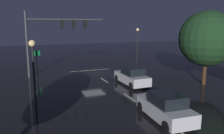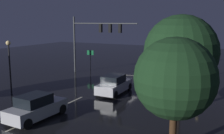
# 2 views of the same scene
# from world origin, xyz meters

# --- Properties ---
(ground_plane) EXTENTS (80.00, 80.00, 0.00)m
(ground_plane) POSITION_xyz_m (0.00, 0.00, 0.00)
(ground_plane) COLOR black
(traffic_signal_assembly) EXTENTS (8.67, 0.47, 7.05)m
(traffic_signal_assembly) POSITION_xyz_m (4.09, -0.34, 4.97)
(traffic_signal_assembly) COLOR #383A3D
(traffic_signal_assembly) RESTS_ON ground_plane
(lane_dash_far) EXTENTS (0.16, 2.20, 0.01)m
(lane_dash_far) POSITION_xyz_m (0.00, 4.00, 0.00)
(lane_dash_far) COLOR beige
(lane_dash_far) RESTS_ON ground_plane
(lane_dash_mid) EXTENTS (0.16, 2.20, 0.01)m
(lane_dash_mid) POSITION_xyz_m (0.00, 10.00, 0.00)
(lane_dash_mid) COLOR beige
(lane_dash_mid) RESTS_ON ground_plane
(lane_dash_near) EXTENTS (0.16, 2.20, 0.01)m
(lane_dash_near) POSITION_xyz_m (0.00, 16.00, 0.00)
(lane_dash_near) COLOR beige
(lane_dash_near) RESTS_ON ground_plane
(stop_bar) EXTENTS (5.00, 0.16, 0.01)m
(stop_bar) POSITION_xyz_m (0.00, -1.53, 0.00)
(stop_bar) COLOR beige
(stop_bar) RESTS_ON ground_plane
(car_approaching) EXTENTS (1.98, 4.40, 1.70)m
(car_approaching) POSITION_xyz_m (-1.92, 6.52, 0.80)
(car_approaching) COLOR #B7B7BC
(car_approaching) RESTS_ON ground_plane
(car_distant) EXTENTS (2.10, 4.45, 1.70)m
(car_distant) POSITION_xyz_m (-0.14, 14.65, 0.80)
(car_distant) COLOR #B7B7BC
(car_distant) RESTS_ON ground_plane
(street_lamp_left_kerb) EXTENTS (0.44, 0.44, 5.13)m
(street_lamp_left_kerb) POSITION_xyz_m (-7.81, -3.74, 3.58)
(street_lamp_left_kerb) COLOR black
(street_lamp_left_kerb) RESTS_ON ground_plane
(street_lamp_right_kerb) EXTENTS (0.44, 0.44, 4.75)m
(street_lamp_right_kerb) POSITION_xyz_m (7.07, 10.23, 3.35)
(street_lamp_right_kerb) COLOR black
(street_lamp_right_kerb) RESTS_ON ground_plane
(route_sign) EXTENTS (0.89, 0.29, 2.68)m
(route_sign) POSITION_xyz_m (6.18, -2.51, 1.93)
(route_sign) COLOR #383A3D
(route_sign) RESTS_ON ground_plane
(tree_left_near) EXTENTS (5.18, 5.18, 7.00)m
(tree_left_near) POSITION_xyz_m (-8.36, 9.00, 4.40)
(tree_left_near) COLOR #382314
(tree_left_near) RESTS_ON ground_plane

